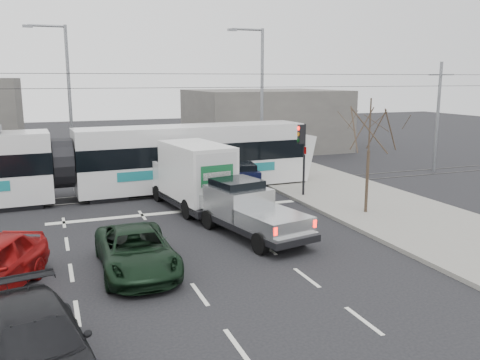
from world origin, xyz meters
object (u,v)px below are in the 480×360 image
object	(u,v)px
bare_tree	(370,130)
green_car	(136,250)
traffic_signal	(302,144)
box_truck	(192,176)
dark_car	(35,347)
street_lamp_far	(66,93)
navy_pickup	(242,187)
tram	(61,165)
street_lamp_near	(259,92)
silver_pickup	(247,209)

from	to	relation	value
bare_tree	green_car	distance (m)	11.50
traffic_signal	box_truck	distance (m)	5.86
dark_car	bare_tree	bearing A→B (deg)	21.77
street_lamp_far	green_car	xyz separation A→B (m)	(1.15, -16.56, -4.44)
bare_tree	box_truck	xyz separation A→B (m)	(-6.86, 3.92, -2.26)
traffic_signal	box_truck	world-z (taller)	traffic_signal
navy_pickup	traffic_signal	bearing A→B (deg)	21.56
box_truck	navy_pickup	bearing A→B (deg)	-24.54
tram	navy_pickup	size ratio (longest dim) A/B	5.22
street_lamp_near	tram	world-z (taller)	street_lamp_near
tram	box_truck	size ratio (longest dim) A/B	4.00
navy_pickup	box_truck	bearing A→B (deg)	173.05
bare_tree	street_lamp_near	distance (m)	11.58
navy_pickup	tram	bearing A→B (deg)	161.49
street_lamp_near	navy_pickup	bearing A→B (deg)	-117.92
box_truck	dark_car	world-z (taller)	box_truck
street_lamp_near	street_lamp_far	xyz separation A→B (m)	(-11.50, 2.00, 0.00)
box_truck	tram	bearing A→B (deg)	139.88
street_lamp_near	silver_pickup	world-z (taller)	street_lamp_near
traffic_signal	dark_car	world-z (taller)	traffic_signal
bare_tree	silver_pickup	size ratio (longest dim) A/B	0.84
traffic_signal	dark_car	bearing A→B (deg)	-135.23
tram	street_lamp_far	bearing A→B (deg)	81.38
bare_tree	street_lamp_far	distance (m)	17.97
bare_tree	traffic_signal	size ratio (longest dim) A/B	1.39
traffic_signal	tram	world-z (taller)	tram
bare_tree	street_lamp_far	xyz separation A→B (m)	(-11.79, 13.50, 1.32)
navy_pickup	dark_car	distance (m)	14.57
traffic_signal	navy_pickup	distance (m)	4.01
green_car	dark_car	world-z (taller)	dark_car
green_car	traffic_signal	bearing A→B (deg)	37.20
traffic_signal	box_truck	size ratio (longest dim) A/B	0.56
street_lamp_far	dark_car	xyz separation A→B (m)	(-1.74, -21.79, -4.39)
bare_tree	tram	bearing A→B (deg)	149.11
street_lamp_near	green_car	size ratio (longest dim) A/B	1.87
street_lamp_far	box_truck	distance (m)	11.35
green_car	dark_car	bearing A→B (deg)	-118.22
tram	dark_car	distance (m)	15.82
tram	box_truck	world-z (taller)	tram
box_truck	green_car	xyz separation A→B (m)	(-3.78, -6.98, -0.86)
box_truck	street_lamp_near	bearing A→B (deg)	41.18
tram	dark_car	size ratio (longest dim) A/B	5.17
street_lamp_far	navy_pickup	world-z (taller)	street_lamp_far
street_lamp_near	traffic_signal	bearing A→B (deg)	-96.41
street_lamp_near	box_truck	bearing A→B (deg)	-130.96
box_truck	navy_pickup	world-z (taller)	box_truck
tram	box_truck	bearing A→B (deg)	-34.65
street_lamp_near	navy_pickup	xyz separation A→B (m)	(-4.37, -8.24, -4.13)
green_car	street_lamp_far	bearing A→B (deg)	94.58
green_car	box_truck	bearing A→B (deg)	62.23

